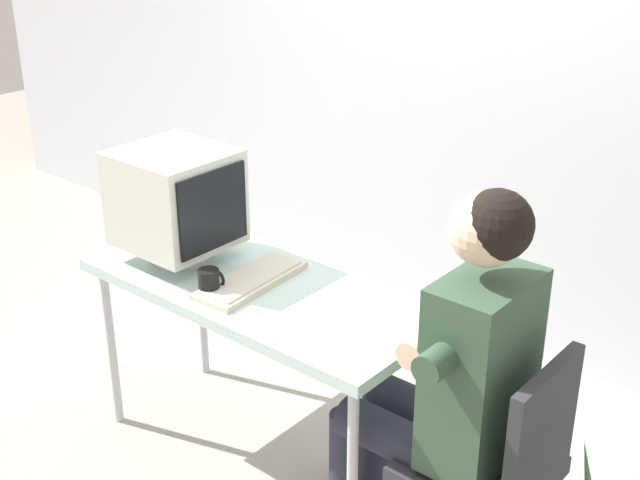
% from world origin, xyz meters
% --- Properties ---
extents(ground_plane, '(12.00, 12.00, 0.00)m').
position_xyz_m(ground_plane, '(0.00, 0.00, 0.00)').
color(ground_plane, '#9E998E').
extents(wall_back, '(8.00, 0.10, 3.00)m').
position_xyz_m(wall_back, '(0.30, 1.40, 1.50)').
color(wall_back, silver).
rests_on(wall_back, ground_plane).
extents(desk, '(1.36, 0.61, 0.75)m').
position_xyz_m(desk, '(0.00, 0.00, 0.70)').
color(desk, '#B7B7BC').
rests_on(desk, ground_plane).
extents(crt_monitor, '(0.41, 0.38, 0.43)m').
position_xyz_m(crt_monitor, '(-0.39, -0.05, 1.00)').
color(crt_monitor, silver).
rests_on(crt_monitor, desk).
extents(keyboard, '(0.21, 0.47, 0.03)m').
position_xyz_m(keyboard, '(-0.03, -0.03, 0.77)').
color(keyboard, beige).
rests_on(keyboard, desk).
extents(office_chair, '(0.42, 0.42, 0.87)m').
position_xyz_m(office_chair, '(1.01, -0.03, 0.49)').
color(office_chair, '#4C4C51').
rests_on(office_chair, ground_plane).
extents(person_seated, '(0.72, 0.56, 1.35)m').
position_xyz_m(person_seated, '(0.82, -0.03, 0.73)').
color(person_seated, '#334C38').
rests_on(person_seated, ground_plane).
extents(desk_mug, '(0.08, 0.09, 0.10)m').
position_xyz_m(desk_mug, '(-0.07, -0.18, 0.80)').
color(desk_mug, black).
rests_on(desk_mug, desk).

